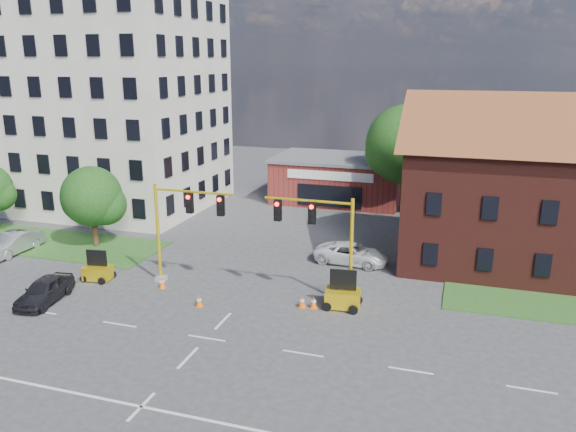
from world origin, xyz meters
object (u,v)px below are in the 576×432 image
object	(u,v)px
pickup_white	(352,254)
sedan_dark	(45,290)
signal_mast_west	(181,223)
trailer_west	(98,271)
trailer_east	(343,296)
signal_mast_east	(322,236)

from	to	relation	value
pickup_white	sedan_dark	distance (m)	19.24
signal_mast_west	trailer_west	distance (m)	6.48
trailer_east	sedan_dark	bearing A→B (deg)	-171.55
signal_mast_west	trailer_east	xyz separation A→B (m)	(10.05, -0.45, -3.24)
signal_mast_west	pickup_white	xyz separation A→B (m)	(9.11, 6.69, -3.23)
signal_mast_west	trailer_east	bearing A→B (deg)	-2.59
trailer_east	pickup_white	size ratio (longest dim) A/B	0.43
signal_mast_west	sedan_dark	xyz separation A→B (m)	(-6.31, -4.82, -3.20)
signal_mast_east	trailer_west	world-z (taller)	signal_mast_east
signal_mast_east	trailer_east	bearing A→B (deg)	-18.74
trailer_west	pickup_white	distance (m)	16.51
signal_mast_west	pickup_white	world-z (taller)	signal_mast_west
signal_mast_west	trailer_west	world-z (taller)	signal_mast_west
signal_mast_east	trailer_west	bearing A→B (deg)	-175.64
trailer_east	pickup_white	xyz separation A→B (m)	(-0.94, 7.14, 0.02)
trailer_west	trailer_east	size ratio (longest dim) A/B	0.88
signal_mast_east	sedan_dark	distance (m)	16.09
pickup_white	signal_mast_east	bearing A→B (deg)	-179.59
trailer_west	trailer_east	bearing A→B (deg)	-6.51
trailer_east	signal_mast_east	bearing A→B (deg)	154.76
signal_mast_west	pickup_white	size ratio (longest dim) A/B	1.25
pickup_white	trailer_east	bearing A→B (deg)	-168.70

